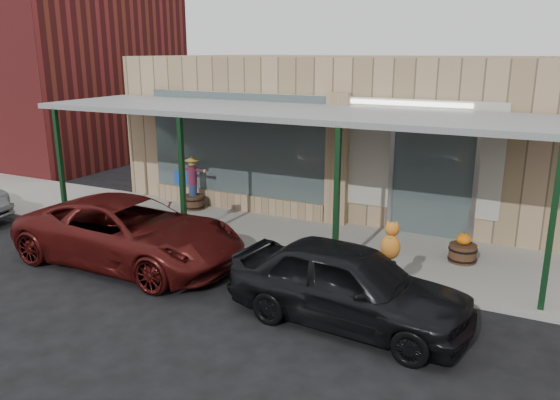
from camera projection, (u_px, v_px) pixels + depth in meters
The scene contains 10 objects.
ground at pixel (197, 303), 9.73m from camera, with size 120.00×120.00×0.00m, color black.
sidewalk at pixel (285, 239), 12.82m from camera, with size 40.00×3.20×0.15m, color gray.
storefront at pixel (352, 129), 16.23m from camera, with size 12.00×6.25×4.20m.
awning at pixel (284, 114), 12.01m from camera, with size 12.00×3.00×3.04m.
block_buildings_near at pixel (432, 72), 15.82m from camera, with size 61.00×8.00×8.00m.
barrel_scarecrow at pixel (193, 191), 14.89m from camera, with size 0.90×0.60×1.48m.
barrel_pumpkin at pixel (463, 251), 11.19m from camera, with size 0.72×0.72×0.66m.
handicap_sign at pixel (182, 194), 12.65m from camera, with size 0.31×0.11×1.53m.
parked_sedan at pixel (349, 284), 8.85m from camera, with size 4.15×1.97×1.62m.
car_maroon at pixel (130, 232), 11.40m from camera, with size 2.29×4.96×1.38m, color #4C100F.
Camera 1 is at (5.30, -7.30, 4.35)m, focal length 35.00 mm.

